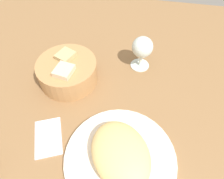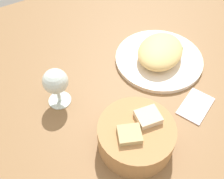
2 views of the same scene
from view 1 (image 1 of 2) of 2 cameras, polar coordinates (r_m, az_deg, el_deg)
The scene contains 6 objects.
ground_plane at distance 61.00cm, azimuth -9.45°, elevation -7.62°, with size 140.00×140.00×2.00cm, color olive.
plate at distance 53.28cm, azimuth 2.31°, elevation -18.81°, with size 27.86×27.86×1.40cm, color white.
omelette at distance 50.10cm, azimuth 2.44°, elevation -17.54°, with size 17.55×13.41×5.36cm, color #EDC779.
bread_basket at distance 66.06cm, azimuth -12.41°, elevation 5.03°, with size 18.73×18.73×8.96cm.
wine_glass_near at distance 67.31cm, azimuth 8.52°, elevation 11.35°, with size 6.93×6.93×11.79cm.
folded_napkin at distance 58.29cm, azimuth -17.57°, elevation -12.64°, with size 11.00×7.00×0.80cm, color white.
Camera 1 is at (-27.98, -15.37, 50.99)cm, focal length 32.41 mm.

